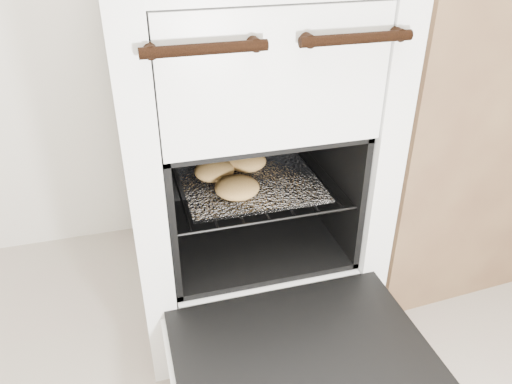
# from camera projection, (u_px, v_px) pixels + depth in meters

# --- Properties ---
(stove) EXTENTS (0.67, 0.74, 1.02)m
(stove) POSITION_uv_depth(u_px,v_px,m) (241.00, 149.00, 1.47)
(stove) COLOR white
(stove) RESTS_ON ground
(oven_door) EXTENTS (0.60, 0.47, 0.04)m
(oven_door) POSITION_uv_depth(u_px,v_px,m) (304.00, 361.00, 1.14)
(oven_door) COLOR black
(oven_door) RESTS_ON stove
(oven_rack) EXTENTS (0.49, 0.47, 0.01)m
(oven_rack) POSITION_uv_depth(u_px,v_px,m) (248.00, 180.00, 1.44)
(oven_rack) COLOR black
(oven_rack) RESTS_ON stove
(foil_sheet) EXTENTS (0.38, 0.33, 0.01)m
(foil_sheet) POSITION_uv_depth(u_px,v_px,m) (250.00, 181.00, 1.42)
(foil_sheet) COLOR silver
(foil_sheet) RESTS_ON oven_rack
(baked_rolls) EXTENTS (0.26, 0.31, 0.05)m
(baked_rolls) POSITION_uv_depth(u_px,v_px,m) (234.00, 171.00, 1.41)
(baked_rolls) COLOR tan
(baked_rolls) RESTS_ON foil_sheet
(counter) EXTENTS (1.04, 0.73, 1.00)m
(counter) POSITION_uv_depth(u_px,v_px,m) (476.00, 111.00, 1.74)
(counter) COLOR brown
(counter) RESTS_ON ground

